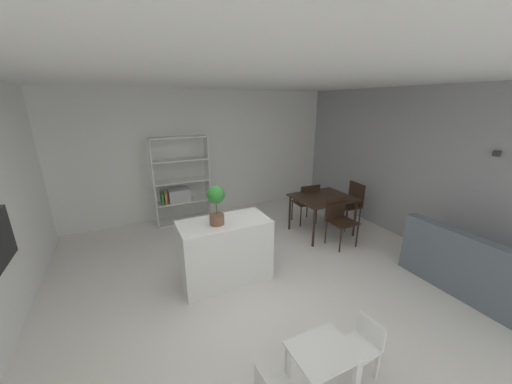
# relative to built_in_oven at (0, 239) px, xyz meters

# --- Properties ---
(ground_plane) EXTENTS (9.24, 9.24, 0.00)m
(ground_plane) POSITION_rel_built_in_oven_xyz_m (2.64, -0.61, -1.11)
(ground_plane) COLOR silver
(ceiling_slab) EXTENTS (6.72, 6.39, 0.06)m
(ceiling_slab) POSITION_rel_built_in_oven_xyz_m (2.64, -0.61, 1.67)
(ceiling_slab) COLOR white
(ceiling_slab) RESTS_ON ground_plane
(back_partition) EXTENTS (6.72, 0.06, 2.75)m
(back_partition) POSITION_rel_built_in_oven_xyz_m (2.64, 2.56, 0.27)
(back_partition) COLOR white
(back_partition) RESTS_ON ground_plane
(right_partition_gray) EXTENTS (0.06, 6.39, 2.75)m
(right_partition_gray) POSITION_rel_built_in_oven_xyz_m (5.97, -0.61, 0.27)
(right_partition_gray) COLOR #9E9EA3
(right_partition_gray) RESTS_ON ground_plane
(built_in_oven) EXTENTS (0.06, 0.61, 0.57)m
(built_in_oven) POSITION_rel_built_in_oven_xyz_m (0.00, 0.00, 0.00)
(built_in_oven) COLOR black
(built_in_oven) RESTS_ON ground_plane
(kitchen_island) EXTENTS (1.24, 0.62, 0.92)m
(kitchen_island) POSITION_rel_built_in_oven_xyz_m (2.41, -0.18, -0.65)
(kitchen_island) COLOR white
(kitchen_island) RESTS_ON ground_plane
(potted_plant_on_island) EXTENTS (0.23, 0.23, 0.53)m
(potted_plant_on_island) POSITION_rel_built_in_oven_xyz_m (2.30, -0.24, 0.12)
(potted_plant_on_island) COLOR brown
(potted_plant_on_island) RESTS_ON kitchen_island
(open_bookshelf) EXTENTS (1.14, 0.36, 1.83)m
(open_bookshelf) POSITION_rel_built_in_oven_xyz_m (2.27, 2.19, -0.30)
(open_bookshelf) COLOR white
(open_bookshelf) RESTS_ON ground_plane
(child_table) EXTENTS (0.53, 0.44, 0.50)m
(child_table) POSITION_rel_built_in_oven_xyz_m (2.58, -2.15, -0.71)
(child_table) COLOR white
(child_table) RESTS_ON ground_plane
(child_chair_right) EXTENTS (0.32, 0.32, 0.57)m
(child_chair_right) POSITION_rel_built_in_oven_xyz_m (3.06, -2.15, -0.77)
(child_chair_right) COLOR white
(child_chair_right) RESTS_ON ground_plane
(dining_table) EXTENTS (1.08, 0.91, 0.75)m
(dining_table) POSITION_rel_built_in_oven_xyz_m (4.64, 0.46, -0.43)
(dining_table) COLOR black
(dining_table) RESTS_ON ground_plane
(dining_chair_near) EXTENTS (0.48, 0.45, 0.87)m
(dining_chair_near) POSITION_rel_built_in_oven_xyz_m (4.63, -0.02, -0.58)
(dining_chair_near) COLOR black
(dining_chair_near) RESTS_ON ground_plane
(dining_chair_far) EXTENTS (0.47, 0.46, 0.87)m
(dining_chair_far) POSITION_rel_built_in_oven_xyz_m (4.63, 0.94, -0.58)
(dining_chair_far) COLOR black
(dining_chair_far) RESTS_ON ground_plane
(dining_chair_window_side) EXTENTS (0.44, 0.46, 0.93)m
(dining_chair_window_side) POSITION_rel_built_in_oven_xyz_m (5.39, 0.45, -0.56)
(dining_chair_window_side) COLOR black
(dining_chair_window_side) RESTS_ON ground_plane
(sofa) EXTENTS (0.84, 2.15, 0.87)m
(sofa) POSITION_rel_built_in_oven_xyz_m (5.37, -2.11, -0.81)
(sofa) COLOR slate
(sofa) RESTS_ON ground_plane
(wall_sconce_back) EXTENTS (0.07, 0.07, 0.07)m
(wall_sconce_back) POSITION_rel_built_in_oven_xyz_m (5.89, -1.56, 0.70)
(wall_sconce_back) COLOR #333338
(wall_sconce_back) RESTS_ON ground_plane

